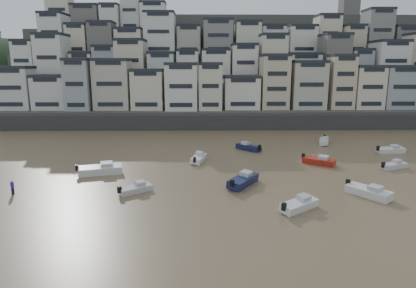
{
  "coord_description": "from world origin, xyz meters",
  "views": [
    {
      "loc": [
        1.61,
        -21.74,
        15.2
      ],
      "look_at": [
        2.32,
        30.0,
        4.0
      ],
      "focal_mm": 32.0,
      "sensor_mm": 36.0,
      "label": 1
    }
  ],
  "objects_px": {
    "boat_c": "(243,179)",
    "boat_d": "(394,164)",
    "boat_b": "(369,190)",
    "boat_k": "(100,168)",
    "boat_a": "(299,203)",
    "boat_i": "(324,140)",
    "boat_f": "(199,157)",
    "boat_e": "(319,160)",
    "boat_h": "(248,146)",
    "person_blue": "(12,187)",
    "boat_j": "(136,188)",
    "person_pink": "(319,159)",
    "boat_g": "(391,149)"
  },
  "relations": [
    {
      "from": "boat_d",
      "to": "boat_i",
      "type": "height_order",
      "value": "boat_i"
    },
    {
      "from": "boat_j",
      "to": "boat_g",
      "type": "bearing_deg",
      "value": -11.33
    },
    {
      "from": "boat_b",
      "to": "boat_d",
      "type": "relative_size",
      "value": 1.25
    },
    {
      "from": "boat_j",
      "to": "boat_k",
      "type": "relative_size",
      "value": 0.68
    },
    {
      "from": "boat_a",
      "to": "boat_i",
      "type": "distance_m",
      "value": 35.57
    },
    {
      "from": "boat_a",
      "to": "person_pink",
      "type": "distance_m",
      "value": 19.71
    },
    {
      "from": "boat_j",
      "to": "person_blue",
      "type": "height_order",
      "value": "person_blue"
    },
    {
      "from": "boat_f",
      "to": "boat_i",
      "type": "height_order",
      "value": "boat_i"
    },
    {
      "from": "boat_g",
      "to": "person_pink",
      "type": "distance_m",
      "value": 16.46
    },
    {
      "from": "boat_g",
      "to": "person_blue",
      "type": "bearing_deg",
      "value": -166.95
    },
    {
      "from": "boat_a",
      "to": "boat_c",
      "type": "relative_size",
      "value": 0.84
    },
    {
      "from": "boat_i",
      "to": "person_pink",
      "type": "xyz_separation_m",
      "value": [
        -5.57,
        -14.86,
        0.13
      ]
    },
    {
      "from": "boat_h",
      "to": "boat_d",
      "type": "bearing_deg",
      "value": -165.86
    },
    {
      "from": "boat_c",
      "to": "person_blue",
      "type": "bearing_deg",
      "value": 128.98
    },
    {
      "from": "boat_c",
      "to": "boat_d",
      "type": "relative_size",
      "value": 1.36
    },
    {
      "from": "boat_i",
      "to": "boat_k",
      "type": "xyz_separation_m",
      "value": [
        -37.93,
        -19.7,
        0.15
      ]
    },
    {
      "from": "boat_i",
      "to": "boat_k",
      "type": "distance_m",
      "value": 42.74
    },
    {
      "from": "boat_d",
      "to": "boat_g",
      "type": "relative_size",
      "value": 0.88
    },
    {
      "from": "boat_h",
      "to": "person_pink",
      "type": "bearing_deg",
      "value": 179.93
    },
    {
      "from": "boat_k",
      "to": "person_blue",
      "type": "relative_size",
      "value": 3.72
    },
    {
      "from": "boat_e",
      "to": "boat_k",
      "type": "xyz_separation_m",
      "value": [
        -32.33,
        -4.81,
        0.16
      ]
    },
    {
      "from": "boat_j",
      "to": "boat_h",
      "type": "bearing_deg",
      "value": 16.88
    },
    {
      "from": "boat_a",
      "to": "person_pink",
      "type": "height_order",
      "value": "person_pink"
    },
    {
      "from": "boat_b",
      "to": "boat_g",
      "type": "distance_m",
      "value": 25.32
    },
    {
      "from": "boat_a",
      "to": "boat_i",
      "type": "height_order",
      "value": "boat_i"
    },
    {
      "from": "boat_d",
      "to": "boat_j",
      "type": "xyz_separation_m",
      "value": [
        -36.49,
        -10.11,
        -0.02
      ]
    },
    {
      "from": "boat_j",
      "to": "boat_k",
      "type": "bearing_deg",
      "value": 92.39
    },
    {
      "from": "boat_c",
      "to": "boat_g",
      "type": "relative_size",
      "value": 1.2
    },
    {
      "from": "person_blue",
      "to": "boat_b",
      "type": "bearing_deg",
      "value": -1.92
    },
    {
      "from": "boat_i",
      "to": "boat_j",
      "type": "relative_size",
      "value": 1.23
    },
    {
      "from": "boat_a",
      "to": "boat_k",
      "type": "bearing_deg",
      "value": 113.98
    },
    {
      "from": "boat_k",
      "to": "person_blue",
      "type": "height_order",
      "value": "boat_k"
    },
    {
      "from": "boat_c",
      "to": "boat_i",
      "type": "xyz_separation_m",
      "value": [
        18.38,
        24.74,
        -0.11
      ]
    },
    {
      "from": "boat_f",
      "to": "boat_g",
      "type": "bearing_deg",
      "value": -67.53
    },
    {
      "from": "boat_c",
      "to": "boat_f",
      "type": "relative_size",
      "value": 1.2
    },
    {
      "from": "boat_j",
      "to": "boat_k",
      "type": "xyz_separation_m",
      "value": [
        -6.29,
        7.64,
        0.28
      ]
    },
    {
      "from": "boat_e",
      "to": "boat_j",
      "type": "height_order",
      "value": "boat_e"
    },
    {
      "from": "person_blue",
      "to": "boat_a",
      "type": "bearing_deg",
      "value": -9.11
    },
    {
      "from": "boat_e",
      "to": "boat_j",
      "type": "relative_size",
      "value": 1.21
    },
    {
      "from": "boat_e",
      "to": "person_blue",
      "type": "relative_size",
      "value": 3.07
    },
    {
      "from": "boat_c",
      "to": "boat_f",
      "type": "xyz_separation_m",
      "value": [
        -5.83,
        11.84,
        -0.14
      ]
    },
    {
      "from": "boat_h",
      "to": "person_blue",
      "type": "relative_size",
      "value": 3.03
    },
    {
      "from": "boat_e",
      "to": "boat_f",
      "type": "distance_m",
      "value": 18.72
    },
    {
      "from": "boat_k",
      "to": "boat_c",
      "type": "bearing_deg",
      "value": -30.1
    },
    {
      "from": "boat_c",
      "to": "boat_f",
      "type": "height_order",
      "value": "boat_c"
    },
    {
      "from": "boat_a",
      "to": "boat_b",
      "type": "relative_size",
      "value": 0.92
    },
    {
      "from": "boat_h",
      "to": "person_blue",
      "type": "height_order",
      "value": "person_blue"
    },
    {
      "from": "boat_e",
      "to": "boat_h",
      "type": "bearing_deg",
      "value": 170.65
    },
    {
      "from": "boat_e",
      "to": "boat_j",
      "type": "bearing_deg",
      "value": -117.93
    },
    {
      "from": "boat_b",
      "to": "boat_k",
      "type": "bearing_deg",
      "value": -142.34
    }
  ]
}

